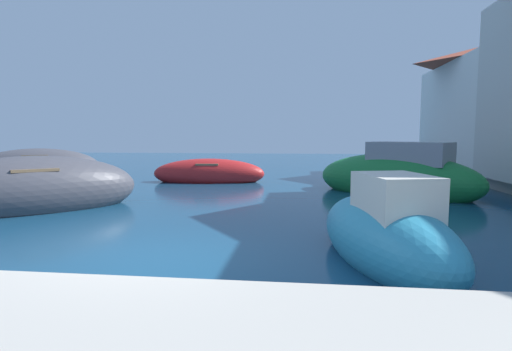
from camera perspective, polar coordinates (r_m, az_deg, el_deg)
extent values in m
plane|color=navy|center=(7.31, -13.59, -11.82)|extent=(80.00, 80.00, 0.00)
ellipsoid|color=teal|center=(7.46, 17.55, -8.44)|extent=(2.59, 4.46, 1.43)
cube|color=beige|center=(7.01, 18.91, -2.80)|extent=(1.31, 1.60, 0.72)
ellipsoid|color=#3F3F47|center=(13.49, -28.73, -1.88)|extent=(5.91, 5.57, 2.04)
cube|color=brown|center=(13.43, -28.86, 0.88)|extent=(2.08, 2.14, 0.08)
ellipsoid|color=#197233|center=(15.72, 18.87, -0.59)|extent=(6.24, 5.49, 1.93)
cube|color=gray|center=(15.44, 20.66, 2.91)|extent=(2.97, 2.70, 0.81)
ellipsoid|color=white|center=(22.46, 18.76, 0.63)|extent=(3.68, 2.51, 1.07)
cube|color=beige|center=(22.47, 18.12, 2.58)|extent=(1.27, 1.04, 0.87)
ellipsoid|color=#3F3F47|center=(23.57, -28.21, 1.04)|extent=(6.17, 4.53, 1.91)
cube|color=brown|center=(23.53, -28.28, 2.53)|extent=(1.81, 2.04, 0.08)
ellipsoid|color=#B21E1E|center=(18.90, -6.61, 0.26)|extent=(5.23, 1.96, 1.39)
cube|color=brown|center=(18.87, -6.63, 1.65)|extent=(1.12, 1.32, 0.08)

